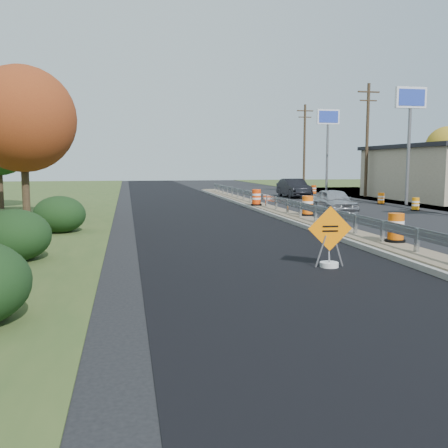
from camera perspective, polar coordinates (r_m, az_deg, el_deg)
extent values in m
plane|color=black|center=(17.40, 17.59, -2.68)|extent=(140.00, 140.00, 0.00)
cube|color=black|center=(25.50, -2.20, 0.60)|extent=(7.20, 120.00, 0.01)
cube|color=gray|center=(24.64, 8.69, 0.50)|extent=(1.60, 55.00, 0.18)
cube|color=brown|center=(24.63, 8.70, 0.77)|extent=(1.25, 55.00, 0.05)
cube|color=silver|center=(15.61, 21.18, -1.74)|extent=(0.10, 0.15, 0.70)
cube|color=silver|center=(17.32, 17.66, -0.79)|extent=(0.10, 0.15, 0.70)
cube|color=silver|center=(19.08, 14.79, -0.01)|extent=(0.10, 0.15, 0.70)
cube|color=silver|center=(20.89, 12.41, 0.63)|extent=(0.10, 0.15, 0.70)
cube|color=silver|center=(22.73, 10.41, 1.18)|extent=(0.10, 0.15, 0.70)
cube|color=silver|center=(24.59, 8.71, 1.64)|extent=(0.10, 0.15, 0.70)
cube|color=silver|center=(26.47, 7.25, 2.03)|extent=(0.10, 0.15, 0.70)
cube|color=silver|center=(28.37, 5.99, 2.37)|extent=(0.10, 0.15, 0.70)
cube|color=silver|center=(30.29, 4.88, 2.66)|extent=(0.10, 0.15, 0.70)
cube|color=silver|center=(32.21, 3.91, 2.92)|extent=(0.10, 0.15, 0.70)
cube|color=silver|center=(34.14, 3.04, 3.15)|extent=(0.10, 0.15, 0.70)
cube|color=silver|center=(36.08, 2.27, 3.36)|extent=(0.10, 0.15, 0.70)
cube|color=silver|center=(38.03, 1.57, 3.54)|extent=(0.10, 0.15, 0.70)
cube|color=silver|center=(39.98, 0.95, 3.70)|extent=(0.10, 0.15, 0.70)
cube|color=silver|center=(41.93, 0.38, 3.85)|extent=(0.10, 0.15, 0.70)
cube|color=silver|center=(43.89, -0.14, 3.99)|extent=(0.10, 0.15, 0.70)
cube|color=silver|center=(45.86, -0.61, 4.11)|extent=(0.10, 0.15, 0.70)
cube|color=silver|center=(47.82, -1.05, 4.23)|extent=(0.10, 0.15, 0.70)
cube|color=silver|center=(25.51, 7.96, 2.29)|extent=(0.04, 46.00, 0.34)
cube|color=silver|center=(25.52, 7.96, 2.11)|extent=(0.06, 46.00, 0.03)
cube|color=silver|center=(25.51, 7.97, 2.47)|extent=(0.06, 46.00, 0.03)
cube|color=black|center=(40.54, 19.15, 4.81)|extent=(0.08, 7.20, 2.20)
cylinder|color=slate|center=(36.29, 20.32, 7.41)|extent=(0.22, 0.22, 6.80)
cube|color=white|center=(36.56, 20.57, 13.37)|extent=(2.20, 0.25, 1.40)
cube|color=#263FB2|center=(36.56, 20.57, 13.37)|extent=(1.90, 0.30, 1.10)
cylinder|color=slate|center=(48.81, 11.70, 7.45)|extent=(0.22, 0.22, 6.80)
cube|color=white|center=(49.01, 11.81, 11.90)|extent=(2.20, 0.25, 1.40)
cube|color=#263FB2|center=(49.01, 11.81, 11.90)|extent=(1.90, 0.30, 1.10)
cylinder|color=#473523|center=(43.82, 16.03, 9.11)|extent=(0.26, 0.26, 9.40)
cube|color=#473523|center=(44.17, 16.21, 14.30)|extent=(1.90, 0.12, 0.12)
cube|color=#473523|center=(44.08, 16.18, 13.40)|extent=(1.50, 0.10, 0.10)
cylinder|color=#473523|center=(57.59, 9.17, 8.69)|extent=(0.26, 0.26, 9.40)
cube|color=#473523|center=(57.86, 9.25, 12.65)|extent=(1.90, 0.12, 0.12)
cube|color=#473523|center=(57.79, 9.24, 11.96)|extent=(1.50, 0.10, 0.10)
ellipsoid|color=black|center=(15.52, -22.88, -1.20)|extent=(2.09, 2.09, 1.52)
ellipsoid|color=black|center=(21.32, -18.29, 1.06)|extent=(2.09, 2.09, 1.52)
cylinder|color=#473523|center=(25.51, -21.72, 3.82)|extent=(0.36, 0.36, 3.30)
sphere|color=#9D461B|center=(25.57, -22.05, 11.05)|extent=(4.95, 4.95, 4.95)
cylinder|color=#473523|center=(33.96, -24.21, 3.98)|extent=(0.36, 0.36, 2.86)
cylinder|color=#473523|center=(59.86, 24.01, 5.09)|extent=(0.36, 0.36, 3.08)
sphere|color=#AA9224|center=(59.87, 24.16, 7.97)|extent=(4.62, 4.62, 4.62)
cylinder|color=white|center=(13.87, 11.93, -4.58)|extent=(0.50, 0.50, 0.14)
cube|color=slate|center=(13.71, 10.99, -3.09)|extent=(0.30, 0.06, 0.87)
cube|color=slate|center=(13.90, 12.92, -3.00)|extent=(0.30, 0.06, 0.87)
cube|color=slate|center=(13.85, 11.89, -3.01)|extent=(0.06, 0.22, 0.89)
cube|color=orange|center=(13.71, 12.03, -0.52)|extent=(1.21, 0.13, 1.21)
cube|color=black|center=(13.69, 12.07, -0.27)|extent=(0.43, 0.05, 0.05)
cube|color=black|center=(13.70, 12.05, -0.79)|extent=(0.43, 0.05, 0.05)
cylinder|color=black|center=(17.47, 18.98, -1.80)|extent=(0.65, 0.65, 0.09)
cylinder|color=#DB5A09|center=(17.41, 19.04, -0.32)|extent=(0.52, 0.52, 0.91)
cylinder|color=white|center=(17.39, 19.06, 0.17)|extent=(0.53, 0.53, 0.12)
cylinder|color=white|center=(17.42, 19.03, -0.60)|extent=(0.53, 0.53, 0.12)
cylinder|color=black|center=(25.25, 9.51, 1.06)|extent=(0.67, 0.67, 0.09)
cylinder|color=#FF5F0A|center=(25.21, 9.53, 2.12)|extent=(0.54, 0.54, 0.94)
cylinder|color=white|center=(25.20, 9.54, 2.47)|extent=(0.55, 0.55, 0.12)
cylinder|color=white|center=(25.22, 9.53, 1.92)|extent=(0.55, 0.55, 0.12)
cylinder|color=black|center=(31.13, 3.72, 2.22)|extent=(0.68, 0.68, 0.09)
cylinder|color=#FF410A|center=(31.10, 3.73, 3.09)|extent=(0.54, 0.54, 0.95)
cylinder|color=white|center=(31.09, 3.73, 3.39)|extent=(0.56, 0.56, 0.12)
cylinder|color=white|center=(31.10, 3.73, 2.93)|extent=(0.56, 0.56, 0.12)
cylinder|color=black|center=(32.11, 21.01, 1.50)|extent=(0.54, 0.54, 0.07)
cylinder|color=orange|center=(32.08, 21.04, 2.16)|extent=(0.43, 0.43, 0.75)
cylinder|color=white|center=(32.08, 21.05, 2.39)|extent=(0.44, 0.44, 0.10)
cylinder|color=white|center=(32.09, 21.04, 2.04)|extent=(0.44, 0.44, 0.10)
cylinder|color=black|center=(36.43, 17.49, 2.22)|extent=(0.54, 0.54, 0.07)
cylinder|color=orange|center=(36.40, 17.51, 2.82)|extent=(0.43, 0.43, 0.76)
cylinder|color=white|center=(36.40, 17.51, 3.02)|extent=(0.45, 0.45, 0.10)
cylinder|color=white|center=(36.41, 17.50, 2.70)|extent=(0.45, 0.45, 0.10)
cylinder|color=black|center=(46.87, 10.20, 3.40)|extent=(0.57, 0.57, 0.08)
cylinder|color=#D74309|center=(46.85, 10.21, 3.89)|extent=(0.46, 0.46, 0.80)
cylinder|color=white|center=(46.85, 10.21, 4.06)|extent=(0.47, 0.47, 0.11)
cylinder|color=white|center=(46.86, 10.21, 3.80)|extent=(0.47, 0.47, 0.11)
imported|color=#B5B5BA|center=(28.99, 12.46, 2.57)|extent=(1.82, 4.16, 1.39)
imported|color=black|center=(42.50, 7.98, 4.10)|extent=(1.69, 4.75, 1.56)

